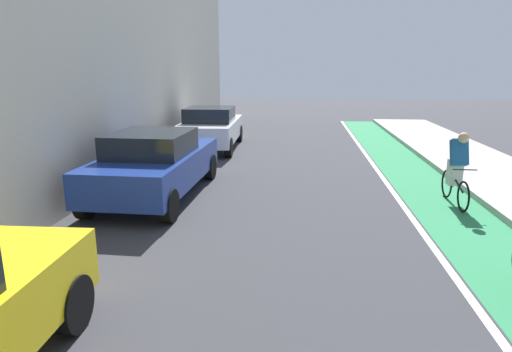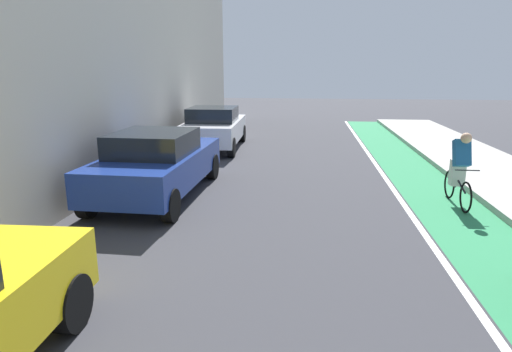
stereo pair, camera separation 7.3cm
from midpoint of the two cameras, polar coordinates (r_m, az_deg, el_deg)
name	(u,v)px [view 2 (the right image)]	position (r m, az deg, el deg)	size (l,w,h in m)	color
ground_plane	(282,280)	(6.31, 3.78, -13.45)	(75.57, 75.57, 0.00)	#38383D
bike_lane_paint	(478,237)	(8.70, 27.26, -7.13)	(1.60, 34.35, 0.00)	#2D8451
lane_divider_stripe	(425,235)	(8.42, 21.49, -7.20)	(0.12, 34.35, 0.00)	white
parked_sedan_blue	(157,163)	(10.23, -12.57, 1.68)	(2.02, 4.57, 1.53)	navy
parked_sedan_white	(214,127)	(16.13, -5.38, 6.35)	(2.06, 4.40, 1.53)	silver
cyclist_far	(459,167)	(10.31, 25.24, 1.11)	(0.48, 1.70, 1.61)	black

